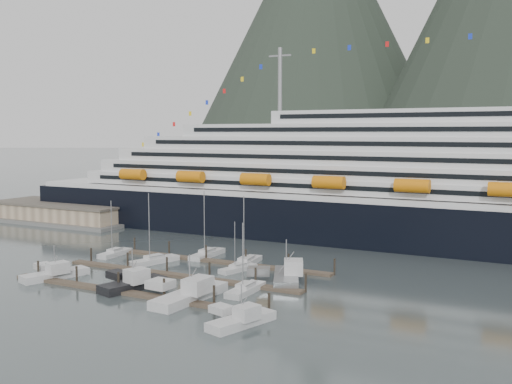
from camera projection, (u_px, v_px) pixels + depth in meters
ground at (191, 284)px, 100.10m from camera, size 1600.00×1600.00×0.00m
cruise_ship at (441, 192)px, 133.31m from camera, size 210.00×30.40×50.30m
warehouse at (63, 214)px, 170.29m from camera, size 46.00×20.00×5.80m
dock_near at (129, 292)px, 93.61m from camera, size 48.18×2.28×3.20m
dock_mid at (178, 275)px, 105.05m from camera, size 48.18×2.28×3.20m
dock_far at (217, 261)px, 116.49m from camera, size 48.18×2.28×3.20m
sailboat_a at (115, 254)px, 123.17m from camera, size 2.99×8.78×11.94m
sailboat_b at (154, 261)px, 115.95m from camera, size 5.59×10.78×14.19m
sailboat_c at (238, 269)px, 109.45m from camera, size 4.33×8.45×9.56m
sailboat_e at (207, 255)px, 122.11m from camera, size 3.15×10.64×14.05m
sailboat_g at (246, 263)px, 114.29m from camera, size 4.11×11.19×13.85m
sailboat_h at (246, 290)px, 94.55m from camera, size 2.88×9.37×11.79m
trawler_a at (55, 273)px, 103.98m from camera, size 9.32×11.99×6.32m
trawler_b at (132, 283)px, 96.90m from camera, size 9.42×11.86×7.35m
trawler_c at (189, 294)px, 90.46m from camera, size 10.74×15.23×7.71m
trawler_d at (241, 319)px, 78.54m from camera, size 8.40×10.72×6.07m
trawler_e at (285, 276)px, 101.39m from camera, size 10.98×12.92×8.07m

